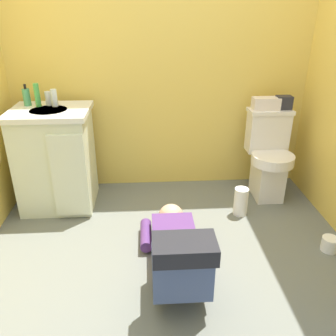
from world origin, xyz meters
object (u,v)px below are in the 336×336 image
(vanity_cabinet, at_px, (56,158))
(person_plumber, at_px, (176,251))
(bottle_white, at_px, (48,98))
(bottle_clear, at_px, (54,98))
(soap_dispenser, at_px, (27,97))
(tissue_box, at_px, (266,103))
(toilet_paper_roll, at_px, (330,244))
(toiletry_bag, at_px, (284,103))
(bottle_green, at_px, (37,95))
(faucet, at_px, (52,98))
(toilet, at_px, (268,156))
(paper_towel_roll, at_px, (241,202))

(vanity_cabinet, distance_m, person_plumber, 1.31)
(bottle_white, relative_size, bottle_clear, 0.81)
(vanity_cabinet, height_order, bottle_clear, bottle_clear)
(soap_dispenser, height_order, bottle_clear, soap_dispenser)
(vanity_cabinet, xyz_separation_m, bottle_white, (-0.03, 0.13, 0.46))
(vanity_cabinet, bearing_deg, tissue_box, 4.82)
(soap_dispenser, height_order, toilet_paper_roll, soap_dispenser)
(toiletry_bag, relative_size, bottle_green, 0.70)
(faucet, relative_size, person_plumber, 0.09)
(soap_dispenser, xyz_separation_m, toilet_paper_roll, (2.15, -0.89, -0.84))
(toilet, xyz_separation_m, bottle_white, (-1.79, 0.07, 0.51))
(bottle_green, xyz_separation_m, paper_towel_roll, (1.57, -0.35, -0.79))
(vanity_cabinet, xyz_separation_m, faucet, (-0.00, 0.15, 0.45))
(vanity_cabinet, xyz_separation_m, bottle_green, (-0.10, 0.09, 0.49))
(toilet, bearing_deg, bottle_clear, 179.00)
(person_plumber, bearing_deg, vanity_cabinet, 133.88)
(bottle_white, height_order, paper_towel_roll, bottle_white)
(toilet, bearing_deg, paper_towel_roll, -133.20)
(bottle_clear, height_order, toilet_paper_roll, bottle_clear)
(bottle_white, height_order, bottle_clear, bottle_clear)
(bottle_white, bearing_deg, toilet_paper_roll, -24.03)
(faucet, bearing_deg, tissue_box, -0.03)
(bottle_white, distance_m, paper_towel_roll, 1.72)
(faucet, height_order, soap_dispenser, soap_dispenser)
(person_plumber, height_order, toilet_paper_roll, person_plumber)
(soap_dispenser, bearing_deg, bottle_green, -22.03)
(toilet_paper_roll, bearing_deg, bottle_green, 157.60)
(toiletry_bag, bearing_deg, vanity_cabinet, -175.57)
(tissue_box, relative_size, soap_dispenser, 1.33)
(bottle_green, distance_m, toilet_paper_roll, 2.39)
(bottle_green, relative_size, bottle_clear, 1.33)
(vanity_cabinet, height_order, faucet, faucet)
(soap_dispenser, relative_size, paper_towel_roll, 0.72)
(toiletry_bag, distance_m, bottle_white, 1.90)
(toilet, relative_size, tissue_box, 3.41)
(person_plumber, height_order, bottle_green, bottle_green)
(vanity_cabinet, relative_size, soap_dispenser, 4.94)
(toilet, relative_size, vanity_cabinet, 0.91)
(toilet, bearing_deg, soap_dispenser, 177.91)
(bottle_white, height_order, toilet_paper_roll, bottle_white)
(vanity_cabinet, distance_m, soap_dispenser, 0.52)
(person_plumber, bearing_deg, bottle_clear, 130.51)
(faucet, height_order, tissue_box, faucet)
(faucet, bearing_deg, soap_dispenser, -173.99)
(person_plumber, bearing_deg, toiletry_bag, 47.63)
(tissue_box, bearing_deg, bottle_clear, -177.97)
(bottle_clear, bearing_deg, faucet, 116.36)
(tissue_box, xyz_separation_m, bottle_clear, (-1.69, -0.06, 0.09))
(bottle_green, bearing_deg, paper_towel_roll, -12.71)
(toilet, xyz_separation_m, paper_towel_roll, (-0.30, -0.32, -0.25))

